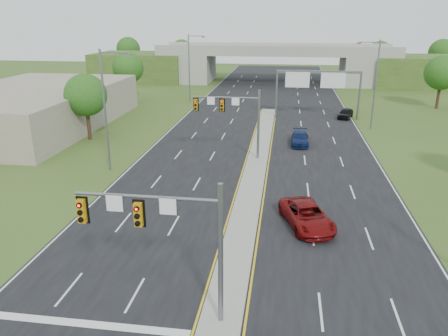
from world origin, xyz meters
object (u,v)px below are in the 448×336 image
sign_gantry (317,81)px  car_far_c (346,113)px  overpass (276,66)px  car_far_b (300,138)px  signal_mast_near (169,230)px  car_far_a (307,216)px  signal_mast_far (236,113)px

sign_gantry → car_far_c: (4.32, 0.95, -4.53)m
overpass → car_far_b: overpass is taller
signal_mast_near → car_far_a: bearing=58.6°
car_far_c → signal_mast_far: bearing=-103.3°
signal_mast_near → car_far_b: size_ratio=1.49×
signal_mast_near → sign_gantry: size_ratio=0.60×
car_far_b → car_far_c: (6.70, 14.68, 0.00)m
signal_mast_far → car_far_a: size_ratio=1.25×
car_far_a → car_far_c: 35.81m
sign_gantry → car_far_b: 14.65m
signal_mast_far → car_far_c: size_ratio=1.74×
car_far_c → overpass: bearing=127.0°
signal_mast_far → sign_gantry: signal_mast_far is taller
signal_mast_far → car_far_b: 9.93m
signal_mast_near → car_far_c: signal_mast_near is taller
signal_mast_far → sign_gantry: (8.95, 19.99, 0.51)m
car_far_a → car_far_c: car_far_a is taller
signal_mast_far → car_far_a: signal_mast_far is taller
signal_mast_near → car_far_c: 47.99m
car_far_b → signal_mast_near: bearing=-101.1°
car_far_b → car_far_c: bearing=66.2°
car_far_b → car_far_c: size_ratio=1.17×
overpass → car_far_c: 35.97m
overpass → signal_mast_near: bearing=-91.6°
signal_mast_near → signal_mast_far: same height
signal_mast_far → overpass: 55.13m
signal_mast_near → car_far_c: size_ratio=1.74×
signal_mast_near → sign_gantry: bearing=78.8°
signal_mast_far → car_far_c: 25.12m
sign_gantry → car_far_c: 6.33m
signal_mast_near → car_far_a: signal_mast_near is taller
car_far_a → car_far_c: (6.68, 35.18, -0.09)m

